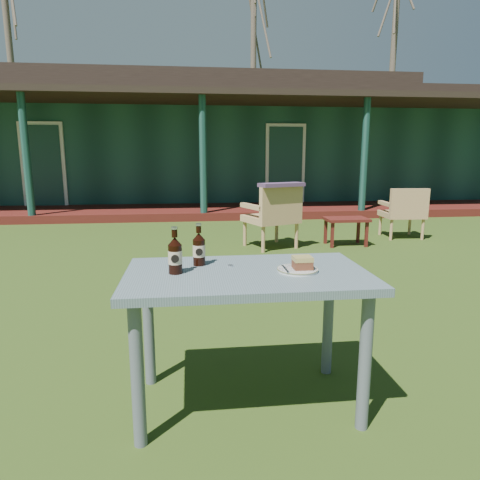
{
  "coord_description": "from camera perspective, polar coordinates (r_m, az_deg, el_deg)",
  "views": [
    {
      "loc": [
        -0.27,
        -3.63,
        1.29
      ],
      "look_at": [
        0.0,
        -1.3,
        0.82
      ],
      "focal_mm": 32.0,
      "sensor_mm": 36.0,
      "label": 1
    }
  ],
  "objects": [
    {
      "name": "tree_mid",
      "position": [
        22.64,
        1.78,
        20.11
      ],
      "size": [
        0.28,
        0.28,
        9.5
      ],
      "primitive_type": "cylinder",
      "color": "brown",
      "rests_on": "ground"
    },
    {
      "name": "armchair_left",
      "position": [
        5.94,
        4.55,
        3.55
      ],
      "size": [
        0.82,
        0.8,
        0.87
      ],
      "color": "tan",
      "rests_on": "ground"
    },
    {
      "name": "cafe_table",
      "position": [
        2.15,
        0.94,
        -6.82
      ],
      "size": [
        1.2,
        0.7,
        0.72
      ],
      "color": "slate",
      "rests_on": "ground"
    },
    {
      "name": "side_table",
      "position": [
        6.32,
        13.97,
        2.36
      ],
      "size": [
        0.6,
        0.4,
        0.4
      ],
      "color": "#501813",
      "rests_on": "ground"
    },
    {
      "name": "cola_bottle_far",
      "position": [
        2.09,
        -8.64,
        -1.99
      ],
      "size": [
        0.07,
        0.07,
        0.23
      ],
      "color": "black",
      "rests_on": "cafe_table"
    },
    {
      "name": "armchair_right",
      "position": [
        7.12,
        21.05,
        3.75
      ],
      "size": [
        0.62,
        0.59,
        0.79
      ],
      "color": "tan",
      "rests_on": "ground"
    },
    {
      "name": "cola_bottle_near",
      "position": [
        2.24,
        -5.49,
        -1.16
      ],
      "size": [
        0.07,
        0.07,
        0.22
      ],
      "color": "black",
      "rests_on": "cafe_table"
    },
    {
      "name": "pavilion",
      "position": [
        13.02,
        -5.66,
        12.67
      ],
      "size": [
        15.8,
        8.3,
        3.45
      ],
      "color": "#183F37",
      "rests_on": "ground"
    },
    {
      "name": "cake_slice",
      "position": [
        2.14,
        8.32,
        -2.98
      ],
      "size": [
        0.09,
        0.09,
        0.06
      ],
      "color": "brown",
      "rests_on": "plate"
    },
    {
      "name": "tree_left",
      "position": [
        22.84,
        -28.22,
        20.03
      ],
      "size": [
        0.28,
        0.28,
        10.5
      ],
      "primitive_type": "cylinder",
      "color": "brown",
      "rests_on": "ground"
    },
    {
      "name": "ground",
      "position": [
        3.86,
        -2.28,
        -8.2
      ],
      "size": [
        80.0,
        80.0,
        0.0
      ],
      "primitive_type": "plane",
      "color": "#334916"
    },
    {
      "name": "fork",
      "position": [
        2.12,
        6.05,
        -3.86
      ],
      "size": [
        0.01,
        0.14,
        0.0
      ],
      "primitive_type": "cube",
      "rotation": [
        0.0,
        0.0,
        -0.0
      ],
      "color": "silver",
      "rests_on": "plate"
    },
    {
      "name": "plate",
      "position": [
        2.15,
        7.69,
        -3.93
      ],
      "size": [
        0.2,
        0.2,
        0.01
      ],
      "color": "silver",
      "rests_on": "cafe_table"
    },
    {
      "name": "bottle_cap",
      "position": [
        2.22,
        -1.27,
        -3.45
      ],
      "size": [
        0.03,
        0.03,
        0.01
      ],
      "primitive_type": "cylinder",
      "color": "silver",
      "rests_on": "cafe_table"
    },
    {
      "name": "floral_throw",
      "position": [
        5.75,
        5.58,
        7.35
      ],
      "size": [
        0.67,
        0.43,
        0.05
      ],
      "primitive_type": "cube",
      "rotation": [
        0.0,
        0.0,
        3.52
      ],
      "color": "#583A5E",
      "rests_on": "armchair_left"
    },
    {
      "name": "tree_right",
      "position": [
        23.21,
        19.68,
        21.15
      ],
      "size": [
        0.28,
        0.28,
        11.0
      ],
      "primitive_type": "cylinder",
      "color": "brown",
      "rests_on": "ground"
    }
  ]
}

